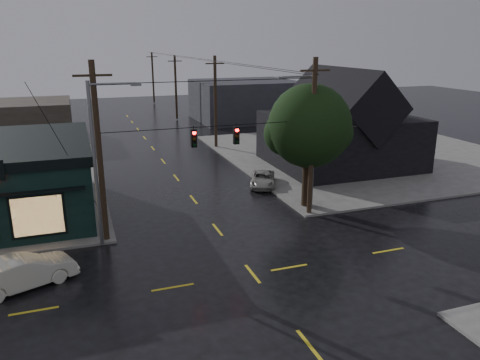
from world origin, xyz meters
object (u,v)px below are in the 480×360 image
object	(u,v)px
sedan_cream	(23,272)
suv_silver	(263,179)
corner_tree	(310,126)
utility_pole_ne	(309,214)
utility_pole_nw	(107,241)

from	to	relation	value
sedan_cream	suv_silver	world-z (taller)	sedan_cream
corner_tree	sedan_cream	bearing A→B (deg)	-162.52
utility_pole_ne	suv_silver	distance (m)	6.96
suv_silver	utility_pole_ne	bearing A→B (deg)	-62.98
utility_pole_nw	suv_silver	world-z (taller)	utility_pole_nw
corner_tree	utility_pole_ne	bearing A→B (deg)	-110.11
suv_silver	corner_tree	bearing A→B (deg)	-56.91
utility_pole_nw	suv_silver	size ratio (longest dim) A/B	2.50
utility_pole_nw	sedan_cream	world-z (taller)	utility_pole_nw
sedan_cream	suv_silver	distance (m)	19.87
corner_tree	suv_silver	xyz separation A→B (m)	(-1.00, 5.55, -5.08)
utility_pole_nw	utility_pole_ne	bearing A→B (deg)	0.00
utility_pole_nw	utility_pole_ne	size ratio (longest dim) A/B	1.00
utility_pole_ne	sedan_cream	xyz separation A→B (m)	(-17.00, -4.15, 0.77)
utility_pole_nw	utility_pole_ne	distance (m)	13.00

